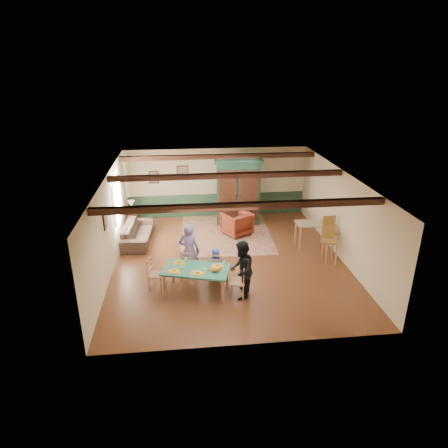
{
  "coord_description": "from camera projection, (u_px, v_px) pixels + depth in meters",
  "views": [
    {
      "loc": [
        -1.35,
        -10.99,
        5.72
      ],
      "look_at": [
        -0.12,
        0.2,
        1.15
      ],
      "focal_mm": 32.0,
      "sensor_mm": 36.0,
      "label": 1
    }
  ],
  "objects": [
    {
      "name": "ceiling",
      "position": [
        229.0,
        176.0,
        11.39
      ],
      "size": [
        7.0,
        8.0,
        0.02
      ],
      "primitive_type": "cube",
      "color": "white",
      "rests_on": "wall_back"
    },
    {
      "name": "wainscot_back",
      "position": [
        217.0,
        205.0,
        15.91
      ],
      "size": [
        6.95,
        0.03,
        0.9
      ],
      "primitive_type": "cube",
      "color": "#1F3A27",
      "rests_on": "floor"
    },
    {
      "name": "person_woman",
      "position": [
        241.0,
        270.0,
        10.21
      ],
      "size": [
        0.78,
        0.9,
        1.57
      ],
      "primitive_type": "imported",
      "rotation": [
        0.0,
        0.0,
        -1.85
      ],
      "color": "black",
      "rests_on": "floor"
    },
    {
      "name": "ceiling_beam_mid",
      "position": [
        227.0,
        176.0,
        11.8
      ],
      "size": [
        6.95,
        0.16,
        0.16
      ],
      "primitive_type": "cube",
      "color": "black",
      "rests_on": "ceiling"
    },
    {
      "name": "cat",
      "position": [
        215.0,
        269.0,
        10.22
      ],
      "size": [
        0.37,
        0.22,
        0.17
      ],
      "primitive_type": null,
      "rotation": [
        0.0,
        0.0,
        -0.28
      ],
      "color": "orange",
      "rests_on": "dining_table"
    },
    {
      "name": "dining_chair_end_right",
      "position": [
        238.0,
        281.0,
        10.35
      ],
      "size": [
        0.51,
        0.5,
        0.91
      ],
      "primitive_type": null,
      "rotation": [
        0.0,
        0.0,
        -1.85
      ],
      "color": "#A17350",
      "rests_on": "floor"
    },
    {
      "name": "end_table",
      "position": [
        133.0,
        220.0,
        14.91
      ],
      "size": [
        0.43,
        0.43,
        0.52
      ],
      "primitive_type": null,
      "rotation": [
        0.0,
        0.0,
        -0.01
      ],
      "color": "black",
      "rests_on": "floor"
    },
    {
      "name": "place_setting_near_center",
      "position": [
        198.0,
        272.0,
        10.17
      ],
      "size": [
        0.45,
        0.38,
        0.11
      ],
      "primitive_type": null,
      "rotation": [
        0.0,
        0.0,
        -0.28
      ],
      "color": "gold",
      "rests_on": "dining_table"
    },
    {
      "name": "ceiling_beam_back",
      "position": [
        219.0,
        156.0,
        14.19
      ],
      "size": [
        6.95,
        0.16,
        0.16
      ],
      "primitive_type": "cube",
      "color": "black",
      "rests_on": "ceiling"
    },
    {
      "name": "area_rug",
      "position": [
        226.0,
        233.0,
        14.38
      ],
      "size": [
        3.31,
        3.88,
        0.01
      ],
      "primitive_type": "cube",
      "rotation": [
        0.0,
        0.0,
        -0.04
      ],
      "color": "tan",
      "rests_on": "floor"
    },
    {
      "name": "picture_left_wall",
      "position": [
        105.0,
        220.0,
        10.85
      ],
      "size": [
        0.04,
        0.42,
        0.52
      ],
      "primitive_type": null,
      "color": "gray",
      "rests_on": "wall_left"
    },
    {
      "name": "place_setting_far_left",
      "position": [
        179.0,
        261.0,
        10.7
      ],
      "size": [
        0.45,
        0.38,
        0.11
      ],
      "primitive_type": null,
      "rotation": [
        0.0,
        0.0,
        -0.28
      ],
      "color": "gold",
      "rests_on": "dining_table"
    },
    {
      "name": "dining_chair_far_right",
      "position": [
        216.0,
        266.0,
        11.09
      ],
      "size": [
        0.5,
        0.51,
        0.91
      ],
      "primitive_type": null,
      "rotation": [
        0.0,
        0.0,
        2.86
      ],
      "color": "#A17350",
      "rests_on": "floor"
    },
    {
      "name": "place_setting_near_left",
      "position": [
        174.0,
        270.0,
        10.27
      ],
      "size": [
        0.45,
        0.38,
        0.11
      ],
      "primitive_type": null,
      "rotation": [
        0.0,
        0.0,
        -0.28
      ],
      "color": "gold",
      "rests_on": "dining_table"
    },
    {
      "name": "ceiling_beam_front",
      "position": [
        241.0,
        206.0,
        9.31
      ],
      "size": [
        6.95,
        0.16,
        0.16
      ],
      "primitive_type": "cube",
      "color": "black",
      "rests_on": "ceiling"
    },
    {
      "name": "wall_right",
      "position": [
        342.0,
        216.0,
        12.26
      ],
      "size": [
        0.02,
        8.0,
        2.7
      ],
      "primitive_type": "cube",
      "color": "beige",
      "rests_on": "floor"
    },
    {
      "name": "armchair",
      "position": [
        237.0,
        223.0,
        14.17
      ],
      "size": [
        1.21,
        1.22,
        0.83
      ],
      "primitive_type": "imported",
      "rotation": [
        0.0,
        0.0,
        -2.63
      ],
      "color": "#501710",
      "rests_on": "floor"
    },
    {
      "name": "dining_chair_end_left",
      "position": [
        157.0,
        274.0,
        10.7
      ],
      "size": [
        0.51,
        0.5,
        0.91
      ],
      "primitive_type": null,
      "rotation": [
        0.0,
        0.0,
        1.29
      ],
      "color": "#A17350",
      "rests_on": "floor"
    },
    {
      "name": "picture_back_b",
      "position": [
        154.0,
        177.0,
        15.2
      ],
      "size": [
        0.38,
        0.04,
        0.48
      ],
      "primitive_type": null,
      "color": "gray",
      "rests_on": "wall_back"
    },
    {
      "name": "dining_table",
      "position": [
        197.0,
        281.0,
        10.56
      ],
      "size": [
        1.91,
        1.39,
        0.71
      ],
      "primitive_type": null,
      "rotation": [
        0.0,
        0.0,
        -0.28
      ],
      "color": "#216A54",
      "rests_on": "floor"
    },
    {
      "name": "window_left",
      "position": [
        117.0,
        200.0,
        13.04
      ],
      "size": [
        0.06,
        1.6,
        1.3
      ],
      "primitive_type": null,
      "color": "white",
      "rests_on": "wall_left"
    },
    {
      "name": "bar_stool_left",
      "position": [
        330.0,
        245.0,
        12.05
      ],
      "size": [
        0.44,
        0.48,
        1.18
      ],
      "primitive_type": null,
      "rotation": [
        0.0,
        0.0,
        0.04
      ],
      "color": "#AE8843",
      "rests_on": "floor"
    },
    {
      "name": "picture_back_a",
      "position": [
        183.0,
        173.0,
        15.26
      ],
      "size": [
        0.45,
        0.04,
        0.55
      ],
      "primitive_type": null,
      "color": "gray",
      "rests_on": "wall_back"
    },
    {
      "name": "armoire",
      "position": [
        238.0,
        192.0,
        14.87
      ],
      "size": [
        1.81,
        0.84,
        2.48
      ],
      "primitive_type": "cube",
      "rotation": [
        0.0,
        0.0,
        -0.08
      ],
      "color": "#122E22",
      "rests_on": "floor"
    },
    {
      "name": "sofa",
      "position": [
        138.0,
        232.0,
        13.64
      ],
      "size": [
        1.0,
        2.23,
        0.64
      ],
      "primitive_type": "imported",
      "rotation": [
        0.0,
        0.0,
        1.5
      ],
      "color": "#3C2D26",
      "rests_on": "floor"
    },
    {
      "name": "place_setting_far_right",
      "position": [
        218.0,
        264.0,
        10.54
      ],
      "size": [
        0.45,
        0.38,
        0.11
      ],
      "primitive_type": null,
      "rotation": [
        0.0,
        0.0,
        -0.28
      ],
      "color": "gold",
      "rests_on": "dining_table"
    },
    {
      "name": "table_lamp",
      "position": [
        132.0,
        207.0,
        14.72
      ],
      "size": [
        0.3,
        0.3,
        0.48
      ],
      "primitive_type": null,
      "rotation": [
        0.0,
        0.0,
        -0.13
      ],
      "color": "tan",
      "rests_on": "end_table"
    },
    {
      "name": "dining_chair_far_left",
      "position": [
        189.0,
        264.0,
        11.21
      ],
      "size": [
        0.5,
        0.51,
        0.91
      ],
      "primitive_type": null,
      "rotation": [
        0.0,
        0.0,
        2.86
      ],
      "color": "#A17350",
      "rests_on": "floor"
    },
    {
      "name": "wall_back",
      "position": [
        216.0,
        183.0,
        15.58
      ],
      "size": [
        7.0,
        0.02,
        2.7
      ],
      "primitive_type": "cube",
      "color": "beige",
      "rests_on": "floor"
    },
    {
      "name": "person_man",
      "position": [
        189.0,
        251.0,
        11.14
      ],
      "size": [
        0.69,
        0.54,
        1.64
      ],
      "primitive_type": "imported",
      "rotation": [
        0.0,
        0.0,
        2.86
      ],
      "color": "#775C9E",
      "rests_on": "floor"
    },
    {
      "name": "person_child",
      "position": [
        216.0,
        264.0,
        11.15
      ],
      "size": [
        0.53,
        0.42,
        0.96
      ],
      "primitive_type": "imported",
      "rotation": [
        0.0,
        0.0,
        2.86
      ],
      "color": "#253595",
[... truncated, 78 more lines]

